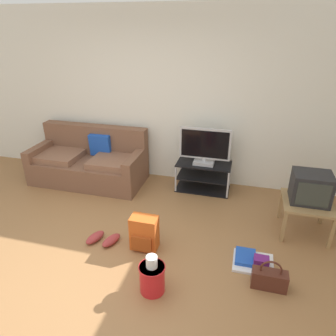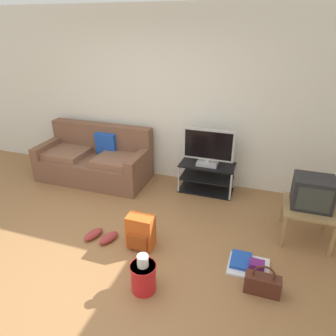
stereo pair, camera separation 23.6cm
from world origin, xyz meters
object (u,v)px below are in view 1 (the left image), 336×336
crt_tv (311,188)px  handbag (269,279)px  side_table (307,206)px  backpack (144,233)px  couch (90,162)px  flat_tv (205,147)px  tv_stand (203,176)px  floor_tray (253,261)px  cleaning_bucket (152,276)px  sneakers_pair (103,239)px

crt_tv → handbag: size_ratio=1.28×
side_table → backpack: side_table is taller
couch → flat_tv: flat_tv is taller
flat_tv → handbag: size_ratio=2.22×
couch → flat_tv: 1.94m
tv_stand → couch: bearing=-175.6°
side_table → backpack: 2.02m
handbag → floor_tray: size_ratio=0.79×
couch → cleaning_bucket: bearing=-49.6°
flat_tv → backpack: (-0.45, -1.56, -0.53)m
cleaning_bucket → sneakers_pair: bearing=145.3°
couch → tv_stand: (1.89, 0.15, -0.09)m
tv_stand → crt_tv: 1.65m
sneakers_pair → side_table: bearing=19.5°
couch → floor_tray: (2.69, -1.40, -0.28)m
flat_tv → side_table: size_ratio=1.31×
side_table → backpack: bearing=-156.5°
crt_tv → side_table: bearing=-90.0°
crt_tv → cleaning_bucket: crt_tv is taller
backpack → sneakers_pair: 0.55m
crt_tv → floor_tray: bearing=-127.6°
handbag → tv_stand: bearing=117.4°
couch → side_table: 3.35m
crt_tv → sneakers_pair: bearing=-160.2°
handbag → flat_tv: bearing=117.7°
tv_stand → backpack: bearing=-105.7°
flat_tv → handbag: flat_tv is taller
floor_tray → cleaning_bucket: bearing=-146.7°
side_table → handbag: size_ratio=1.69×
crt_tv → sneakers_pair: crt_tv is taller
flat_tv → couch: bearing=-176.3°
tv_stand → sneakers_pair: 1.90m
handbag → floor_tray: bearing=117.4°
backpack → floor_tray: size_ratio=0.96×
flat_tv → floor_tray: bearing=-62.3°
flat_tv → sneakers_pair: 1.99m
couch → crt_tv: (3.29, -0.62, 0.31)m
handbag → floor_tray: 0.35m
floor_tray → sneakers_pair: bearing=-177.6°
backpack → cleaning_bucket: bearing=-37.1°
couch → floor_tray: bearing=-27.5°
handbag → backpack: bearing=169.5°
side_table → cleaning_bucket: size_ratio=1.38×
couch → crt_tv: bearing=-10.7°
tv_stand → cleaning_bucket: bearing=-94.3°
tv_stand → crt_tv: crt_tv is taller
flat_tv → handbag: 2.15m
side_table → handbag: bearing=-112.7°
flat_tv → floor_tray: flat_tv is taller
couch → handbag: bearing=-30.8°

